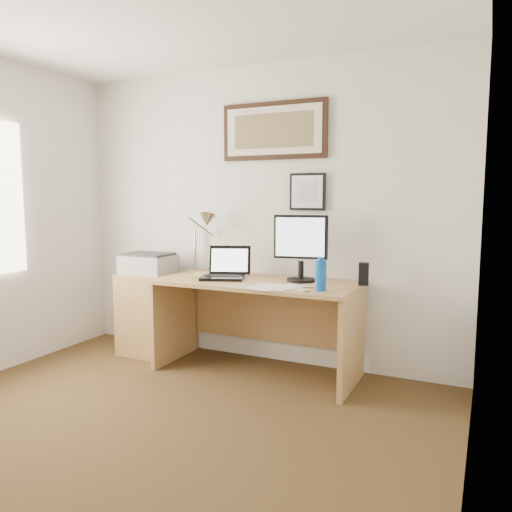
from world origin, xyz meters
The scene contains 19 objects.
floor centered at (0.00, 0.00, 0.00)m, with size 4.00×4.00×0.00m, color #443018.
wall_back centered at (0.00, 2.00, 1.25)m, with size 3.50×0.02×2.50m, color silver.
wall_right centered at (1.75, 0.00, 1.25)m, with size 0.02×4.00×2.50m, color silver.
side_cabinet centered at (-0.92, 1.68, 0.36)m, with size 0.50×0.40×0.73m, color #A37944.
water_bottle centered at (0.74, 1.45, 0.86)m, with size 0.08×0.08×0.22m, color #0D59B4.
bottle_cap centered at (0.74, 1.45, 0.98)m, with size 0.04×0.04×0.02m, color #0D59B4.
speaker centered at (0.96, 1.80, 0.83)m, with size 0.08×0.07×0.17m, color black.
paper_sheet_a centered at (0.32, 1.42, 0.75)m, with size 0.21×0.30×0.00m, color white.
paper_sheet_b centered at (0.47, 1.46, 0.75)m, with size 0.19×0.27×0.00m, color white.
sticky_pad centered at (0.63, 1.37, 0.76)m, with size 0.08×0.08×0.01m, color #F3D773.
marker_pen centered at (0.60, 1.52, 0.76)m, with size 0.02×0.02×0.14m, color white.
book centered at (-0.42, 1.62, 0.76)m, with size 0.17×0.23×0.02m, color #D6C864.
desk centered at (0.15, 1.72, 0.51)m, with size 1.60×0.70×0.75m.
laptop centered at (-0.13, 1.63, 0.81)m, with size 0.40×0.40×0.26m.
lcd_monitor centered at (0.48, 1.75, 1.04)m, with size 0.42×0.22×0.52m.
printer centered at (-0.95, 1.71, 0.82)m, with size 0.44×0.34×0.18m.
desk_lamp centered at (-0.41, 1.81, 1.19)m, with size 0.29×0.27×0.53m.
picture_large centered at (0.15, 1.97, 1.95)m, with size 0.92×0.04×0.47m.
picture_small centered at (0.45, 1.97, 1.45)m, with size 0.30×0.03×0.30m.
Camera 1 is at (1.80, -1.89, 1.41)m, focal length 35.00 mm.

